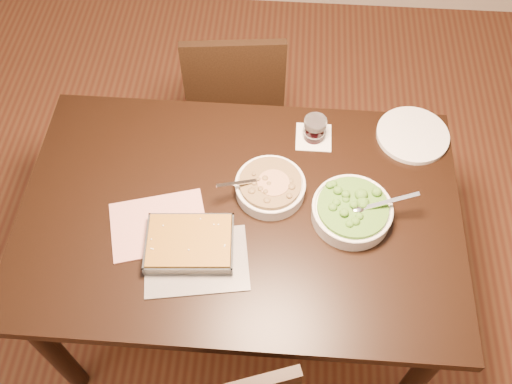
% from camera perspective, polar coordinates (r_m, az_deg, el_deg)
% --- Properties ---
extents(ground, '(4.00, 4.00, 0.00)m').
position_cam_1_polar(ground, '(2.48, -1.20, -11.01)').
color(ground, '#4A2215').
rests_on(ground, ground).
extents(table, '(1.40, 0.90, 0.75)m').
position_cam_1_polar(table, '(1.89, -1.54, -3.36)').
color(table, black).
rests_on(table, ground).
extents(magazine_a, '(0.34, 0.29, 0.01)m').
position_cam_1_polar(magazine_a, '(1.80, -9.71, -3.26)').
color(magazine_a, '#B13235').
rests_on(magazine_a, table).
extents(magazine_b, '(0.34, 0.27, 0.01)m').
position_cam_1_polar(magazine_b, '(1.73, -5.98, -6.88)').
color(magazine_b, '#292931').
rests_on(magazine_b, table).
extents(coaster, '(0.12, 0.12, 0.00)m').
position_cam_1_polar(coaster, '(1.99, 5.78, 5.47)').
color(coaster, white).
rests_on(coaster, table).
extents(stew_bowl, '(0.24, 0.23, 0.09)m').
position_cam_1_polar(stew_bowl, '(1.82, 1.43, 0.57)').
color(stew_bowl, silver).
rests_on(stew_bowl, table).
extents(broccoli_bowl, '(0.28, 0.25, 0.10)m').
position_cam_1_polar(broccoli_bowl, '(1.79, 9.57, -1.87)').
color(broccoli_bowl, silver).
rests_on(broccoli_bowl, table).
extents(baking_dish, '(0.28, 0.21, 0.05)m').
position_cam_1_polar(baking_dish, '(1.73, -6.64, -5.14)').
color(baking_dish, silver).
rests_on(baking_dish, table).
extents(wine_tumbler, '(0.08, 0.08, 0.09)m').
position_cam_1_polar(wine_tumbler, '(1.95, 5.89, 6.34)').
color(wine_tumbler, black).
rests_on(wine_tumbler, coaster).
extents(dinner_plate, '(0.25, 0.25, 0.02)m').
position_cam_1_polar(dinner_plate, '(2.05, 15.39, 5.51)').
color(dinner_plate, silver).
rests_on(dinner_plate, table).
extents(chair_far, '(0.44, 0.44, 0.85)m').
position_cam_1_polar(chair_far, '(2.49, -2.09, 9.82)').
color(chair_far, black).
rests_on(chair_far, ground).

